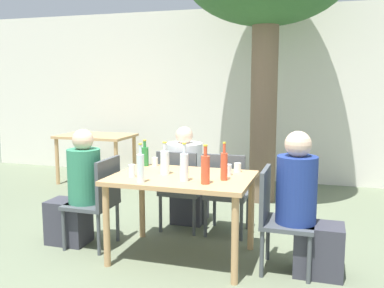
{
  "coord_description": "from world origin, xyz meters",
  "views": [
    {
      "loc": [
        1.22,
        -3.59,
        1.62
      ],
      "look_at": [
        0.0,
        0.3,
        1.02
      ],
      "focal_mm": 40.0,
      "sensor_mm": 36.0,
      "label": 1
    }
  ],
  "objects": [
    {
      "name": "water_bottle_3",
      "position": [
        -0.17,
        0.02,
        0.89
      ],
      "size": [
        0.08,
        0.08,
        0.3
      ],
      "color": "silver",
      "rests_on": "dining_table_front"
    },
    {
      "name": "soda_bottle_5",
      "position": [
        0.28,
        -0.23,
        0.9
      ],
      "size": [
        0.07,
        0.07,
        0.33
      ],
      "color": "#DB4C2D",
      "rests_on": "dining_table_front"
    },
    {
      "name": "drinking_glass_2",
      "position": [
        0.38,
        0.15,
        0.82
      ],
      "size": [
        0.08,
        0.08,
        0.1
      ],
      "color": "white",
      "rests_on": "dining_table_front"
    },
    {
      "name": "water_bottle_1",
      "position": [
        0.08,
        -0.19,
        0.9
      ],
      "size": [
        0.07,
        0.07,
        0.33
      ],
      "color": "silver",
      "rests_on": "dining_table_front"
    },
    {
      "name": "patio_chair_3",
      "position": [
        0.25,
        0.67,
        0.5
      ],
      "size": [
        0.44,
        0.44,
        0.89
      ],
      "rotation": [
        0.0,
        0.0,
        3.14
      ],
      "color": "#474C51",
      "rests_on": "ground_plane"
    },
    {
      "name": "green_bottle_4",
      "position": [
        -0.51,
        0.33,
        0.88
      ],
      "size": [
        0.08,
        0.08,
        0.27
      ],
      "color": "#287A38",
      "rests_on": "dining_table_front"
    },
    {
      "name": "patio_chair_2",
      "position": [
        -0.25,
        0.67,
        0.5
      ],
      "size": [
        0.44,
        0.44,
        0.89
      ],
      "rotation": [
        0.0,
        0.0,
        3.14
      ],
      "color": "#474C51",
      "rests_on": "ground_plane"
    },
    {
      "name": "cafe_building_wall",
      "position": [
        0.0,
        3.4,
        1.4
      ],
      "size": [
        10.0,
        0.08,
        2.8
      ],
      "color": "silver",
      "rests_on": "ground_plane"
    },
    {
      "name": "drinking_glass_3",
      "position": [
        -0.41,
        -0.18,
        0.83
      ],
      "size": [
        0.06,
        0.06,
        0.11
      ],
      "color": "silver",
      "rests_on": "dining_table_front"
    },
    {
      "name": "ground_plane",
      "position": [
        0.0,
        0.0,
        0.0
      ],
      "size": [
        30.0,
        30.0,
        0.0
      ],
      "primitive_type": "plane",
      "color": "#667056"
    },
    {
      "name": "soda_bottle_0",
      "position": [
        0.4,
        -0.05,
        0.9
      ],
      "size": [
        0.06,
        0.06,
        0.33
      ],
      "color": "#DB4C2D",
      "rests_on": "dining_table_front"
    },
    {
      "name": "water_bottle_2",
      "position": [
        -0.25,
        -0.35,
        0.91
      ],
      "size": [
        0.06,
        0.06,
        0.34
      ],
      "color": "silver",
      "rests_on": "dining_table_front"
    },
    {
      "name": "person_seated_2",
      "position": [
        -0.25,
        0.9,
        0.51
      ],
      "size": [
        0.4,
        0.6,
        1.13
      ],
      "rotation": [
        0.0,
        0.0,
        3.14
      ],
      "color": "#383842",
      "rests_on": "ground_plane"
    },
    {
      "name": "drinking_glass_0",
      "position": [
        -0.41,
        0.36,
        0.82
      ],
      "size": [
        0.06,
        0.06,
        0.09
      ],
      "color": "silver",
      "rests_on": "dining_table_front"
    },
    {
      "name": "patio_chair_0",
      "position": [
        -0.86,
        0.0,
        0.5
      ],
      "size": [
        0.44,
        0.44,
        0.89
      ],
      "rotation": [
        0.0,
        0.0,
        -1.57
      ],
      "color": "#474C51",
      "rests_on": "ground_plane"
    },
    {
      "name": "dining_table_back",
      "position": [
        -2.29,
        2.44,
        0.67
      ],
      "size": [
        1.16,
        0.76,
        0.77
      ],
      "color": "tan",
      "rests_on": "ground_plane"
    },
    {
      "name": "patio_chair_1",
      "position": [
        0.86,
        0.0,
        0.5
      ],
      "size": [
        0.44,
        0.44,
        0.89
      ],
      "rotation": [
        0.0,
        0.0,
        1.57
      ],
      "color": "#474C51",
      "rests_on": "ground_plane"
    },
    {
      "name": "drinking_glass_1",
      "position": [
        0.45,
        0.32,
        0.82
      ],
      "size": [
        0.07,
        0.07,
        0.09
      ],
      "color": "silver",
      "rests_on": "dining_table_front"
    },
    {
      "name": "dining_table_front",
      "position": [
        0.0,
        0.0,
        0.68
      ],
      "size": [
        1.27,
        0.88,
        0.77
      ],
      "color": "tan",
      "rests_on": "ground_plane"
    },
    {
      "name": "person_seated_1",
      "position": [
        1.1,
        -0.0,
        0.55
      ],
      "size": [
        0.57,
        0.34,
        1.22
      ],
      "rotation": [
        0.0,
        0.0,
        1.57
      ],
      "color": "#383842",
      "rests_on": "ground_plane"
    },
    {
      "name": "person_seated_0",
      "position": [
        -1.1,
        -0.0,
        0.52
      ],
      "size": [
        0.56,
        0.32,
        1.17
      ],
      "rotation": [
        0.0,
        0.0,
        -1.57
      ],
      "color": "#383842",
      "rests_on": "ground_plane"
    }
  ]
}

